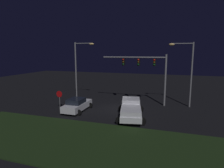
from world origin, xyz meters
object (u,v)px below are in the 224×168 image
(pickup_truck, at_px, (131,108))
(stop_sign, at_px, (59,96))
(street_lamp_right, at_px, (187,66))
(traffic_signal_gantry, at_px, (146,67))
(car_sedan, at_px, (77,105))
(street_lamp_left, at_px, (80,64))

(pickup_truck, height_order, stop_sign, stop_sign)
(street_lamp_right, bearing_deg, traffic_signal_gantry, -175.55)
(car_sedan, relative_size, street_lamp_left, 0.54)
(traffic_signal_gantry, distance_m, street_lamp_right, 4.88)
(car_sedan, xyz_separation_m, street_lamp_right, (11.93, 5.81, 4.30))
(stop_sign, bearing_deg, car_sedan, 0.12)
(pickup_truck, height_order, traffic_signal_gantry, traffic_signal_gantry)
(car_sedan, relative_size, traffic_signal_gantry, 0.53)
(car_sedan, relative_size, stop_sign, 1.98)
(street_lamp_right, height_order, stop_sign, street_lamp_right)
(traffic_signal_gantry, height_order, street_lamp_left, street_lamp_left)
(traffic_signal_gantry, bearing_deg, street_lamp_left, 179.71)
(street_lamp_left, bearing_deg, pickup_truck, -33.54)
(pickup_truck, distance_m, street_lamp_right, 9.21)
(pickup_truck, relative_size, traffic_signal_gantry, 0.68)
(car_sedan, bearing_deg, pickup_truck, -93.42)
(street_lamp_right, xyz_separation_m, stop_sign, (-14.24, -5.82, -3.48))
(traffic_signal_gantry, distance_m, street_lamp_left, 9.46)
(car_sedan, distance_m, street_lamp_left, 7.43)
(pickup_truck, height_order, car_sedan, pickup_truck)
(traffic_signal_gantry, bearing_deg, pickup_truck, -96.39)
(traffic_signal_gantry, bearing_deg, street_lamp_right, 4.45)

